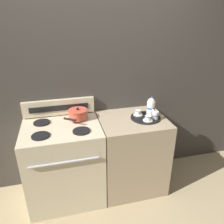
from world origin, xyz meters
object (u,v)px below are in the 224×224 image
object	(u,v)px
stove	(65,163)
creamer_jug	(155,115)
serving_tray	(145,118)
saucepan	(78,114)
teapot	(151,107)
teacup_left	(138,113)
teacup_right	(148,118)

from	to	relation	value
stove	creamer_jug	xyz separation A→B (m)	(1.00, -0.08, 0.50)
stove	serving_tray	xyz separation A→B (m)	(0.91, -0.02, 0.45)
stove	serving_tray	world-z (taller)	serving_tray
saucepan	teapot	xyz separation A→B (m)	(0.79, -0.13, 0.05)
teacup_left	creamer_jug	xyz separation A→B (m)	(0.14, -0.14, 0.02)
serving_tray	teacup_right	bearing A→B (deg)	-95.76
saucepan	teacup_left	xyz separation A→B (m)	(0.66, -0.08, -0.02)
teapot	creamer_jug	distance (m)	0.11
creamer_jug	teacup_right	bearing A→B (deg)	-168.12
saucepan	serving_tray	xyz separation A→B (m)	(0.72, -0.15, -0.06)
serving_tray	teacup_left	size ratio (longest dim) A/B	3.14
stove	teacup_left	distance (m)	0.98
serving_tray	teapot	xyz separation A→B (m)	(0.07, 0.03, 0.11)
serving_tray	teacup_left	xyz separation A→B (m)	(-0.06, 0.07, 0.03)
creamer_jug	teacup_left	bearing A→B (deg)	135.71
stove	serving_tray	distance (m)	1.02
teapot	creamer_jug	bearing A→B (deg)	-81.86
saucepan	creamer_jug	world-z (taller)	saucepan
teacup_left	teacup_right	size ratio (longest dim) A/B	1.00
serving_tray	creamer_jug	bearing A→B (deg)	-38.78
serving_tray	creamer_jug	xyz separation A→B (m)	(0.08, -0.07, 0.05)
creamer_jug	saucepan	bearing A→B (deg)	164.67
serving_tray	teacup_right	xyz separation A→B (m)	(-0.01, -0.09, 0.03)
teacup_right	creamer_jug	size ratio (longest dim) A/B	1.23
teacup_left	creamer_jug	world-z (taller)	creamer_jug
teapot	serving_tray	bearing A→B (deg)	-158.03
saucepan	teacup_left	size ratio (longest dim) A/B	2.80
saucepan	teacup_left	world-z (taller)	saucepan
saucepan	creamer_jug	distance (m)	0.84
teapot	teacup_right	bearing A→B (deg)	-124.43
saucepan	teapot	size ratio (longest dim) A/B	1.31
teacup_right	creamer_jug	bearing A→B (deg)	11.88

